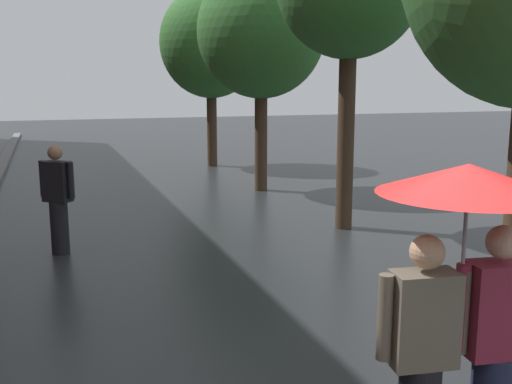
{
  "coord_description": "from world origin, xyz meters",
  "views": [
    {
      "loc": [
        -1.88,
        -2.53,
        2.49
      ],
      "look_at": [
        0.18,
        3.24,
        1.35
      ],
      "focal_mm": 41.2,
      "sensor_mm": 36.0,
      "label": 1
    }
  ],
  "objects_px": {
    "street_tree_3": "(211,43)",
    "couple_under_umbrella": "(463,276)",
    "pedestrian_walking_midground": "(58,199)",
    "street_tree_2": "(261,32)"
  },
  "relations": [
    {
      "from": "street_tree_2",
      "to": "street_tree_3",
      "type": "distance_m",
      "value": 4.39
    },
    {
      "from": "street_tree_2",
      "to": "pedestrian_walking_midground",
      "type": "relative_size",
      "value": 3.19
    },
    {
      "from": "couple_under_umbrella",
      "to": "street_tree_2",
      "type": "bearing_deg",
      "value": 76.72
    },
    {
      "from": "street_tree_2",
      "to": "pedestrian_walking_midground",
      "type": "xyz_separation_m",
      "value": [
        -4.59,
        -3.91,
        -2.79
      ]
    },
    {
      "from": "street_tree_2",
      "to": "street_tree_3",
      "type": "xyz_separation_m",
      "value": [
        0.03,
        4.39,
        0.03
      ]
    },
    {
      "from": "street_tree_3",
      "to": "couple_under_umbrella",
      "type": "xyz_separation_m",
      "value": [
        -2.39,
        -14.4,
        -2.3
      ]
    },
    {
      "from": "street_tree_2",
      "to": "couple_under_umbrella",
      "type": "xyz_separation_m",
      "value": [
        -2.36,
        -10.01,
        -2.27
      ]
    },
    {
      "from": "street_tree_3",
      "to": "pedestrian_walking_midground",
      "type": "xyz_separation_m",
      "value": [
        -4.62,
        -8.3,
        -2.82
      ]
    },
    {
      "from": "couple_under_umbrella",
      "to": "pedestrian_walking_midground",
      "type": "relative_size",
      "value": 1.26
    },
    {
      "from": "street_tree_2",
      "to": "couple_under_umbrella",
      "type": "height_order",
      "value": "street_tree_2"
    }
  ]
}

